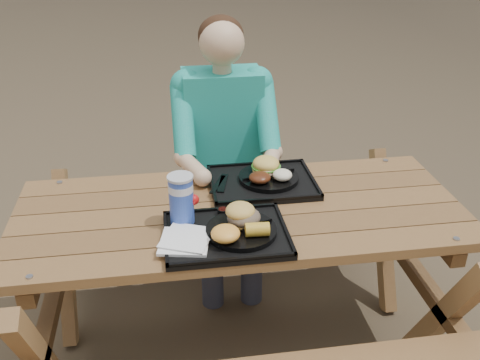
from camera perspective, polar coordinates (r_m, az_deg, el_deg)
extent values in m
plane|color=#999999|center=(2.61, 0.00, -17.36)|extent=(60.00, 60.00, 0.00)
cube|color=black|center=(1.97, -1.48, -5.94)|extent=(0.45, 0.35, 0.02)
cube|color=black|center=(2.32, 2.39, -0.34)|extent=(0.45, 0.35, 0.02)
cylinder|color=black|center=(1.96, 0.14, -5.41)|extent=(0.26, 0.26, 0.02)
cylinder|color=black|center=(2.32, 3.08, 0.26)|extent=(0.26, 0.26, 0.02)
cube|color=white|center=(1.91, -5.94, -6.45)|extent=(0.20, 0.20, 0.02)
cylinder|color=#173BB0|center=(1.99, -6.27, -2.18)|extent=(0.09, 0.09, 0.18)
cylinder|color=black|center=(2.06, -1.82, -3.41)|extent=(0.04, 0.04, 0.03)
cylinder|color=yellow|center=(2.07, -0.29, -3.25)|extent=(0.05, 0.05, 0.03)
ellipsoid|color=#FFB443|center=(1.88, -1.56, -5.73)|extent=(0.10, 0.10, 0.05)
cube|color=black|center=(2.29, -1.85, -0.32)|extent=(0.07, 0.17, 0.01)
ellipsoid|color=#532310|center=(2.26, 2.13, 0.27)|extent=(0.09, 0.09, 0.04)
ellipsoid|color=white|center=(2.28, 4.54, 0.54)|extent=(0.08, 0.08, 0.05)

